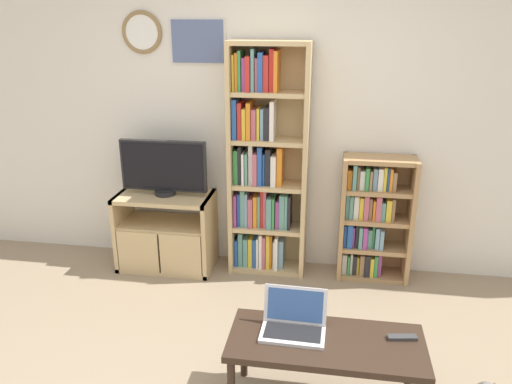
# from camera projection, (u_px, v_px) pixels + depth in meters

# --- Properties ---
(wall_back) EXTENTS (6.86, 0.09, 2.60)m
(wall_back) POSITION_uv_depth(u_px,v_px,m) (275.00, 118.00, 4.17)
(wall_back) COLOR silver
(wall_back) RESTS_ON ground_plane
(tv_stand) EXTENTS (0.82, 0.45, 0.67)m
(tv_stand) POSITION_uv_depth(u_px,v_px,m) (166.00, 231.00, 4.36)
(tv_stand) COLOR tan
(tv_stand) RESTS_ON ground_plane
(television) EXTENTS (0.74, 0.18, 0.47)m
(television) POSITION_uv_depth(u_px,v_px,m) (164.00, 168.00, 4.19)
(television) COLOR black
(television) RESTS_ON tv_stand
(bookshelf_tall) EXTENTS (0.65, 0.29, 1.94)m
(bookshelf_tall) POSITION_uv_depth(u_px,v_px,m) (264.00, 167.00, 4.14)
(bookshelf_tall) COLOR tan
(bookshelf_tall) RESTS_ON ground_plane
(bookshelf_short) EXTENTS (0.59, 0.28, 1.06)m
(bookshelf_short) POSITION_uv_depth(u_px,v_px,m) (371.00, 218.00, 4.15)
(bookshelf_short) COLOR tan
(bookshelf_short) RESTS_ON ground_plane
(coffee_table) EXTENTS (1.07, 0.46, 0.45)m
(coffee_table) POSITION_uv_depth(u_px,v_px,m) (326.00, 348.00, 2.75)
(coffee_table) COLOR #332319
(coffee_table) RESTS_ON ground_plane
(laptop) EXTENTS (0.36, 0.26, 0.23)m
(laptop) POSITION_uv_depth(u_px,v_px,m) (294.00, 322.00, 2.79)
(laptop) COLOR silver
(laptop) RESTS_ON coffee_table
(remote_near_laptop) EXTENTS (0.16, 0.07, 0.02)m
(remote_near_laptop) POSITION_uv_depth(u_px,v_px,m) (402.00, 337.00, 2.73)
(remote_near_laptop) COLOR #38383A
(remote_near_laptop) RESTS_ON coffee_table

